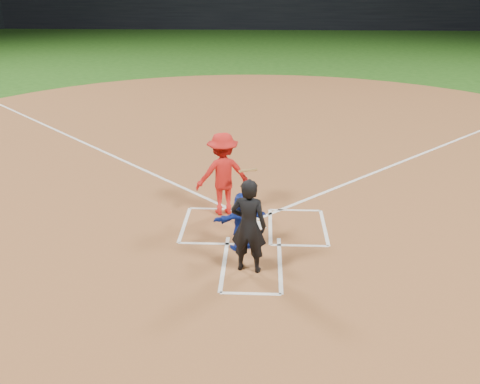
{
  "coord_description": "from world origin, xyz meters",
  "views": [
    {
      "loc": [
        0.2,
        -10.96,
        5.29
      ],
      "look_at": [
        -0.3,
        -0.4,
        1.0
      ],
      "focal_mm": 40.0,
      "sensor_mm": 36.0,
      "label": 1
    }
  ],
  "objects_px": {
    "umpire": "(249,226)",
    "home_plate": "(254,226)",
    "catcher": "(242,221)",
    "batter_at_plate": "(223,174)"
  },
  "relations": [
    {
      "from": "umpire",
      "to": "home_plate",
      "type": "bearing_deg",
      "value": -81.4
    },
    {
      "from": "home_plate",
      "to": "batter_at_plate",
      "type": "bearing_deg",
      "value": -43.3
    },
    {
      "from": "home_plate",
      "to": "catcher",
      "type": "relative_size",
      "value": 0.49
    },
    {
      "from": "home_plate",
      "to": "catcher",
      "type": "height_order",
      "value": "catcher"
    },
    {
      "from": "umpire",
      "to": "batter_at_plate",
      "type": "bearing_deg",
      "value": -64.96
    },
    {
      "from": "catcher",
      "to": "umpire",
      "type": "relative_size",
      "value": 0.66
    },
    {
      "from": "catcher",
      "to": "umpire",
      "type": "height_order",
      "value": "umpire"
    },
    {
      "from": "home_plate",
      "to": "batter_at_plate",
      "type": "height_order",
      "value": "batter_at_plate"
    },
    {
      "from": "catcher",
      "to": "home_plate",
      "type": "bearing_deg",
      "value": -123.59
    },
    {
      "from": "catcher",
      "to": "batter_at_plate",
      "type": "distance_m",
      "value": 1.89
    }
  ]
}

